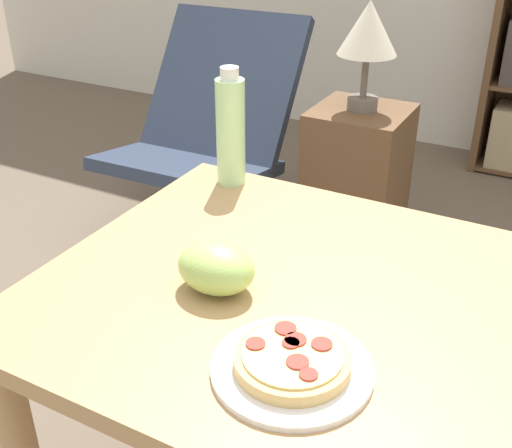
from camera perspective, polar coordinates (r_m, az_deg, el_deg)
The scene contains 7 objects.
dining_table at distance 1.10m, azimuth 15.86°, elevation -13.46°, with size 1.37×0.76×0.75m.
pizza_on_plate at distance 0.92m, azimuth 3.23°, elevation -12.28°, with size 0.23×0.23×0.04m.
grape_bunch at distance 1.07m, azimuth -3.61°, elevation -3.90°, with size 0.14×0.11×0.09m.
drink_bottle at distance 1.42m, azimuth -2.27°, elevation 8.33°, with size 0.06×0.06×0.26m.
lounge_chair_near at distance 2.68m, azimuth -4.52°, elevation 4.73°, with size 0.64×0.78×0.88m.
side_table at distance 2.51m, azimuth 8.85°, elevation 3.36°, with size 0.34×0.34×0.62m.
table_lamp at distance 2.33m, azimuth 9.94°, elevation 16.36°, with size 0.21×0.21×0.38m.
Camera 1 is at (0.09, -0.95, 1.37)m, focal length 45.00 mm.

